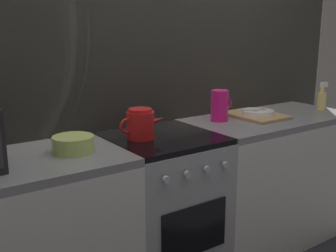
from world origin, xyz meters
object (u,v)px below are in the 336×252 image
Objects in this scene: mixing_bowl at (73,144)px; dish_pile at (256,114)px; pitcher at (220,106)px; kettle at (141,124)px; stove_unit at (162,210)px; spray_bottle at (322,99)px.

mixing_bowl is 0.50× the size of dish_pile.
kettle is at bearing -172.49° from pitcher.
kettle is (-0.13, 0.02, 0.53)m from stove_unit.
spray_bottle is (0.86, -0.15, -0.02)m from pitcher.
spray_bottle reaches higher than stove_unit.
stove_unit is at bearing 1.21° from mixing_bowl.
pitcher reaches higher than dish_pile.
dish_pile is (1.33, 0.06, -0.02)m from mixing_bowl.
kettle reaches higher than stove_unit.
mixing_bowl is at bearing -178.79° from stove_unit.
pitcher reaches higher than kettle.
pitcher is at bearing 169.94° from spray_bottle.
spray_bottle is at bearing -9.58° from dish_pile.
mixing_bowl reaches higher than stove_unit.
dish_pile is at bearing 1.87° from kettle.
stove_unit is at bearing -7.48° from kettle.
kettle is at bearing -178.13° from dish_pile.
pitcher is at bearing 6.20° from mixing_bowl.
kettle is 1.42× the size of mixing_bowl.
kettle is 1.40× the size of spray_bottle.
kettle reaches higher than dish_pile.
pitcher reaches higher than mixing_bowl.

